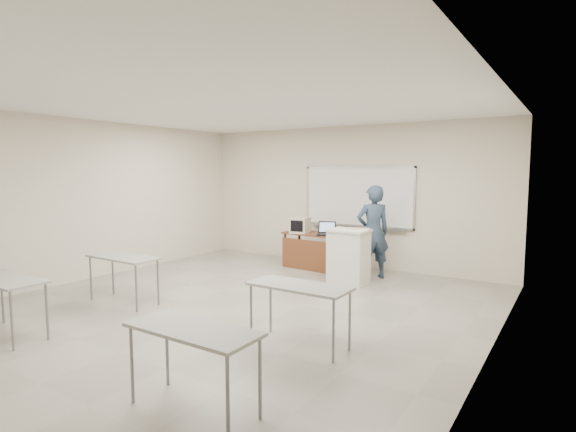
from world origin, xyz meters
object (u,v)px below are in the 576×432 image
Objects in this scene: presenter at (373,232)px; keyboard at (358,229)px; crt_monitor at (300,225)px; whiteboard at (358,198)px; mouse at (332,235)px; instructor_desk at (311,245)px; podium at (349,256)px; laptop at (327,232)px.

keyboard is at bearing 41.03° from presenter.
whiteboard is at bearing 30.24° from crt_monitor.
instructor_desk is at bearing -176.61° from mouse.
crt_monitor is at bearing 145.16° from keyboard.
crt_monitor is 0.95× the size of keyboard.
whiteboard is 25.29× the size of mouse.
podium reaches higher than instructor_desk.
whiteboard reaches higher than keyboard.
instructor_desk is 0.61m from mouse.
whiteboard is 1.13m from mouse.
whiteboard reaches higher than presenter.
mouse is at bearing 138.52° from podium.
podium is at bearing -29.83° from mouse.
podium is at bearing -166.36° from keyboard.
laptop is 0.17m from mouse.
instructor_desk is at bearing 141.19° from keyboard.
podium is 2.76× the size of laptop.
presenter is (0.85, 0.03, 0.12)m from mouse.
mouse is at bearing -48.66° from laptop.
laptop is 1.14m from keyboard.
laptop is at bearing 3.53° from instructor_desk.
mouse reaches higher than instructor_desk.
mouse is 0.86m from presenter.
mouse is at bearing -3.95° from instructor_desk.
keyboard is 0.24× the size of presenter.
laptop is 0.84× the size of keyboard.
crt_monitor is 0.82m from mouse.
crt_monitor reaches higher than instructor_desk.
presenter is at bearing 3.21° from instructor_desk.
instructor_desk is at bearing -5.80° from crt_monitor.
presenter is (0.20, 0.63, 0.39)m from podium.
instructor_desk is 2.91× the size of keyboard.
instructor_desk is 0.50m from laptop.
presenter is at bearing -23.68° from laptop.
crt_monitor reaches higher than keyboard.
whiteboard is 6.90× the size of laptop.
laptop is 1.00m from presenter.
instructor_desk is 1.45m from presenter.
mouse is 0.23× the size of keyboard.
presenter is (0.05, 0.55, -0.12)m from keyboard.
presenter is at bearing 70.44° from keyboard.
whiteboard reaches higher than laptop.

